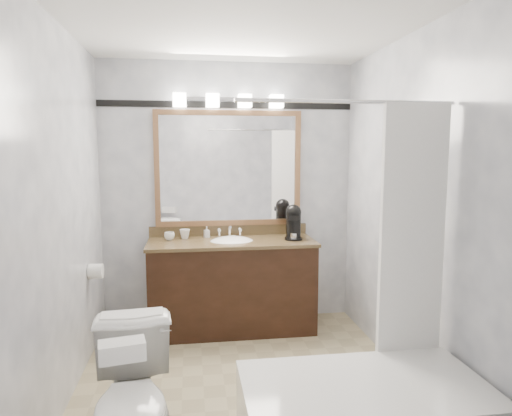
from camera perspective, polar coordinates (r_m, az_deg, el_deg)
The scene contains 14 objects.
room at distance 3.14m, azimuth -1.43°, elevation -0.54°, with size 2.42×2.62×2.52m.
vanity at distance 4.30m, azimuth -3.03°, elevation -9.41°, with size 1.53×0.58×0.97m.
mirror at distance 4.39m, azimuth -3.44°, elevation 4.95°, with size 1.40×0.04×1.10m.
vanity_light_bar at distance 4.36m, azimuth -3.44°, elevation 13.27°, with size 1.02×0.14×0.12m.
accent_stripe at distance 4.42m, azimuth -3.51°, elevation 12.75°, with size 2.40×0.01×0.06m, color black.
bathtub at distance 2.76m, azimuth 13.68°, elevation -23.37°, with size 1.30×0.75×1.96m.
tp_roll at distance 3.95m, azimuth -19.39°, elevation -7.45°, with size 0.12×0.12×0.11m, color white.
toilet at distance 2.62m, azimuth -15.11°, elevation -22.67°, with size 0.43×0.75×0.76m, color white.
tissue_box at distance 2.18m, azimuth -16.40°, elevation -16.70°, with size 0.20×0.11×0.08m, color white.
coffee_maker at distance 4.27m, azimuth 4.70°, elevation -1.66°, with size 0.17×0.21×0.32m.
cup_left at distance 4.29m, azimuth -10.77°, elevation -3.47°, with size 0.09×0.09×0.07m, color white.
cup_right at distance 4.33m, azimuth -8.89°, elevation -3.23°, with size 0.10×0.10×0.09m, color white.
soap_bottle_a at distance 4.36m, azimuth -6.18°, elevation -3.00°, with size 0.05×0.05×0.11m, color white.
soap_bar at distance 4.32m, azimuth -3.00°, elevation -3.63°, with size 0.07×0.04×0.02m, color beige.
Camera 1 is at (-0.37, -3.09, 1.68)m, focal length 32.00 mm.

